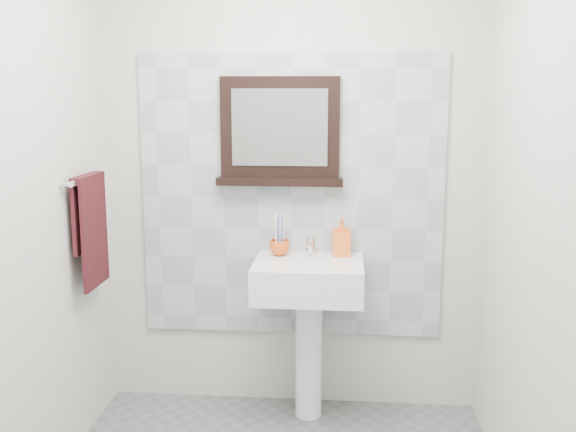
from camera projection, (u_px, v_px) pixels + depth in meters
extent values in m
cube|color=beige|center=(291.00, 178.00, 3.56)|extent=(2.00, 0.01, 2.50)
cube|color=beige|center=(204.00, 314.00, 1.40)|extent=(2.00, 0.01, 2.50)
cube|color=beige|center=(6.00, 212.00, 2.57)|extent=(0.01, 2.20, 2.50)
cube|color=beige|center=(545.00, 221.00, 2.39)|extent=(0.01, 2.20, 2.50)
cube|color=#A3ACB1|center=(291.00, 197.00, 3.56)|extent=(1.60, 0.02, 1.50)
cylinder|color=white|center=(309.00, 355.00, 3.54)|extent=(0.14, 0.14, 0.68)
cube|color=white|center=(309.00, 279.00, 3.40)|extent=(0.55, 0.44, 0.18)
cylinder|color=silver|center=(308.00, 265.00, 3.37)|extent=(0.32, 0.32, 0.02)
cylinder|color=#4C4C4F|center=(308.00, 263.00, 3.37)|extent=(0.04, 0.04, 0.00)
cylinder|color=silver|center=(310.00, 246.00, 3.52)|extent=(0.04, 0.04, 0.09)
cylinder|color=silver|center=(310.00, 244.00, 3.47)|extent=(0.02, 0.10, 0.02)
cube|color=silver|center=(311.00, 236.00, 3.53)|extent=(0.02, 0.07, 0.01)
imported|color=#DF4B1A|center=(280.00, 248.00, 3.51)|extent=(0.11, 0.11, 0.08)
cylinder|color=white|center=(276.00, 236.00, 3.49)|extent=(0.01, 0.01, 0.19)
cube|color=white|center=(276.00, 216.00, 3.47)|extent=(0.01, 0.01, 0.03)
cylinder|color=#5067B8|center=(283.00, 236.00, 3.48)|extent=(0.01, 0.01, 0.19)
cube|color=#5067B8|center=(282.00, 216.00, 3.47)|extent=(0.01, 0.01, 0.03)
cylinder|color=white|center=(280.00, 235.00, 3.51)|extent=(0.01, 0.01, 0.19)
cube|color=white|center=(280.00, 215.00, 3.49)|extent=(0.01, 0.01, 0.03)
cylinder|color=#5067B8|center=(278.00, 235.00, 3.51)|extent=(0.01, 0.01, 0.19)
cube|color=#5067B8|center=(278.00, 216.00, 3.49)|extent=(0.01, 0.01, 0.03)
cylinder|color=white|center=(284.00, 235.00, 3.50)|extent=(0.01, 0.01, 0.19)
cube|color=white|center=(284.00, 216.00, 3.48)|extent=(0.01, 0.01, 0.03)
imported|color=#F73D1D|center=(341.00, 237.00, 3.49)|extent=(0.10, 0.10, 0.20)
cube|color=black|center=(280.00, 127.00, 3.48)|extent=(0.62, 0.06, 0.52)
cube|color=#99999E|center=(279.00, 128.00, 3.44)|extent=(0.49, 0.01, 0.39)
cube|color=black|center=(280.00, 181.00, 3.50)|extent=(0.66, 0.11, 0.04)
cylinder|color=silver|center=(87.00, 179.00, 3.22)|extent=(0.03, 0.40, 0.03)
cylinder|color=silver|center=(65.00, 184.00, 3.04)|extent=(0.05, 0.02, 0.02)
cylinder|color=silver|center=(96.00, 174.00, 3.41)|extent=(0.05, 0.02, 0.02)
cube|color=black|center=(94.00, 234.00, 3.27)|extent=(0.02, 0.30, 0.52)
cube|color=black|center=(85.00, 216.00, 3.26)|extent=(0.02, 0.30, 0.34)
cube|color=black|center=(87.00, 178.00, 3.22)|extent=(0.06, 0.30, 0.03)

